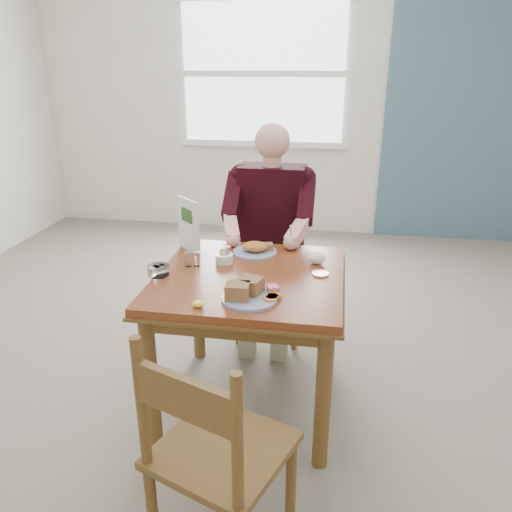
% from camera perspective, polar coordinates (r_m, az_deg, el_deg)
% --- Properties ---
extents(floor, '(6.00, 6.00, 0.00)m').
position_cam_1_polar(floor, '(2.81, -0.65, -16.26)').
color(floor, slate).
rests_on(floor, ground).
extents(wall_back, '(5.50, 0.00, 5.50)m').
position_cam_1_polar(wall_back, '(5.21, 5.41, 17.83)').
color(wall_back, silver).
rests_on(wall_back, ground).
extents(accent_panel, '(1.60, 0.02, 2.80)m').
position_cam_1_polar(accent_panel, '(5.32, 23.59, 16.30)').
color(accent_panel, '#416379').
rests_on(accent_panel, ground).
extents(lemon_wedge, '(0.06, 0.06, 0.03)m').
position_cam_1_polar(lemon_wedge, '(2.12, -6.63, -5.46)').
color(lemon_wedge, '#FBFF35').
rests_on(lemon_wedge, table).
extents(napkin, '(0.10, 0.08, 0.06)m').
position_cam_1_polar(napkin, '(2.56, 6.90, -0.21)').
color(napkin, white).
rests_on(napkin, table).
extents(metal_dish, '(0.09, 0.09, 0.01)m').
position_cam_1_polar(metal_dish, '(2.44, 7.36, -2.04)').
color(metal_dish, silver).
rests_on(metal_dish, table).
extents(window, '(1.72, 0.04, 1.42)m').
position_cam_1_polar(window, '(5.22, 0.80, 20.12)').
color(window, white).
rests_on(window, wall_back).
extents(table, '(0.92, 0.92, 0.75)m').
position_cam_1_polar(table, '(2.47, -0.71, -4.47)').
color(table, brown).
rests_on(table, ground).
extents(chair_far, '(0.42, 0.42, 0.95)m').
position_cam_1_polar(chair_far, '(3.26, 1.79, -0.96)').
color(chair_far, brown).
rests_on(chair_far, ground).
extents(chair_near, '(0.54, 0.54, 0.95)m').
position_cam_1_polar(chair_near, '(1.82, -4.76, -21.77)').
color(chair_near, brown).
rests_on(chair_near, ground).
extents(diner, '(0.53, 0.56, 1.39)m').
position_cam_1_polar(diner, '(3.06, 1.63, 4.16)').
color(diner, gray).
rests_on(diner, chair_far).
extents(near_plate, '(0.28, 0.27, 0.08)m').
position_cam_1_polar(near_plate, '(2.17, -0.93, -4.18)').
color(near_plate, white).
rests_on(near_plate, table).
extents(far_plate, '(0.28, 0.28, 0.06)m').
position_cam_1_polar(far_plate, '(2.69, -0.00, 0.81)').
color(far_plate, white).
rests_on(far_plate, table).
extents(caddy, '(0.11, 0.11, 0.07)m').
position_cam_1_polar(caddy, '(2.56, -3.65, -0.27)').
color(caddy, white).
rests_on(caddy, table).
extents(shakers, '(0.08, 0.05, 0.07)m').
position_cam_1_polar(shakers, '(2.53, -7.28, -0.34)').
color(shakers, white).
rests_on(shakers, table).
extents(creamer, '(0.12, 0.12, 0.05)m').
position_cam_1_polar(creamer, '(2.46, -11.09, -1.61)').
color(creamer, white).
rests_on(creamer, table).
extents(menu, '(0.16, 0.15, 0.29)m').
position_cam_1_polar(menu, '(2.70, -7.73, 3.55)').
color(menu, white).
rests_on(menu, table).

